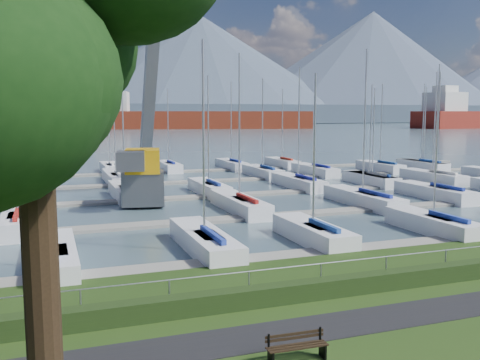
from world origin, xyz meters
name	(u,v)px	position (x,y,z in m)	size (l,w,h in m)	color
path	(388,317)	(0.00, -3.00, 0.01)	(160.00, 2.00, 0.04)	black
water	(69,127)	(0.00, 260.00, -0.40)	(800.00, 540.00, 0.20)	#465C67
hedge	(348,285)	(0.00, -0.40, 0.35)	(80.00, 0.70, 0.70)	#1F3112
fence	(344,261)	(0.00, 0.00, 1.20)	(0.04, 0.04, 80.00)	gray
foothill	(64,114)	(0.00, 330.00, 6.00)	(900.00, 80.00, 12.00)	#3F4C5C
mountains	(69,58)	(7.35, 404.62, 46.68)	(1190.00, 360.00, 115.00)	#485669
docks	(184,198)	(0.00, 26.00, -0.22)	(90.00, 41.60, 0.25)	gray
bench_left	(297,347)	(-4.40, -4.84, 0.42)	(1.82, 0.49, 0.85)	black
crane	(145,134)	(-3.42, 24.75, 5.33)	(4.76, 13.38, 22.35)	#515458
cargo_ship_mid	(185,120)	(48.36, 217.63, 3.50)	(105.60, 41.63, 21.50)	maroon
cargo_ship_east	(480,119)	(183.88, 183.74, 3.77)	(79.99, 25.90, 21.50)	maroon
sailboat_fleet	(160,132)	(-1.39, 29.06, 5.29)	(75.68, 49.24, 13.48)	#A61D16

